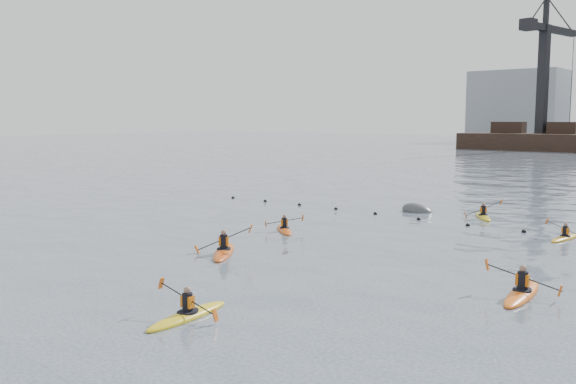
# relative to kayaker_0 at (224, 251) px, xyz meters

# --- Properties ---
(ground) EXTENTS (400.00, 400.00, 0.00)m
(ground) POSITION_rel_kayaker_0_xyz_m (4.37, -9.05, -0.11)
(ground) COLOR #36414F
(ground) RESTS_ON ground
(float_line) EXTENTS (33.24, 0.73, 0.24)m
(float_line) POSITION_rel_kayaker_0_xyz_m (3.87, 13.48, -0.08)
(float_line) COLOR black
(float_line) RESTS_ON ground
(kayaker_0) EXTENTS (2.79, 3.35, 1.42)m
(kayaker_0) POSITION_rel_kayaker_0_xyz_m (0.00, 0.00, 0.00)
(kayaker_0) COLOR #C64B12
(kayaker_0) RESTS_ON ground
(kayaker_1) EXTENTS (2.24, 3.33, 1.17)m
(kayaker_1) POSITION_rel_kayaker_0_xyz_m (5.30, -6.72, -0.01)
(kayaker_1) COLOR gold
(kayaker_1) RESTS_ON ground
(kayaker_2) EXTENTS (2.67, 2.46, 0.97)m
(kayaker_2) POSITION_rel_kayaker_0_xyz_m (-1.40, 5.78, -0.02)
(kayaker_2) COLOR #CB4F13
(kayaker_2) RESTS_ON ground
(kayaker_3) EXTENTS (1.94, 2.87, 1.03)m
(kayaker_3) POSITION_rel_kayaker_0_xyz_m (10.49, 12.67, -0.03)
(kayaker_3) COLOR gold
(kayaker_3) RESTS_ON ground
(kayaker_4) EXTENTS (2.46, 3.68, 1.22)m
(kayaker_4) POSITION_rel_kayaker_0_xyz_m (12.09, 1.70, -0.00)
(kayaker_4) COLOR orange
(kayaker_4) RESTS_ON ground
(kayaker_5) EXTENTS (2.26, 2.99, 1.23)m
(kayaker_5) POSITION_rel_kayaker_0_xyz_m (4.94, 16.46, -0.02)
(kayaker_5) COLOR gold
(kayaker_5) RESTS_ON ground
(mooring_buoy) EXTENTS (2.37, 1.54, 1.43)m
(mooring_buoy) POSITION_rel_kayaker_0_xyz_m (0.89, 16.10, -0.11)
(mooring_buoy) COLOR #3B3D3F
(mooring_buoy) RESTS_ON ground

